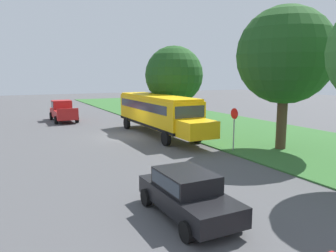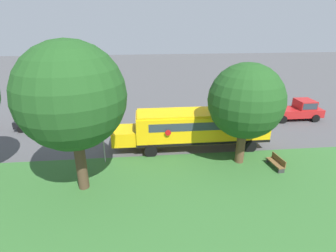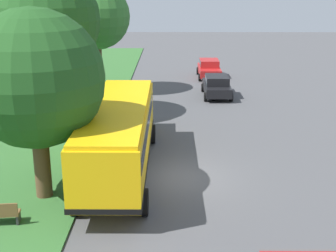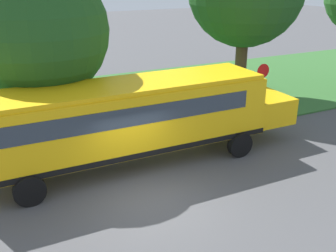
{
  "view_description": "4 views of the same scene",
  "coord_description": "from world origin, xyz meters",
  "px_view_note": "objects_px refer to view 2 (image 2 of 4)",
  "views": [
    {
      "loc": [
        8.16,
        24.04,
        4.81
      ],
      "look_at": [
        -2.38,
        3.09,
        1.11
      ],
      "focal_mm": 35.0,
      "sensor_mm": 36.0,
      "label": 1
    },
    {
      "loc": [
        -21.89,
        4.96,
        9.85
      ],
      "look_at": [
        -1.22,
        2.86,
        1.37
      ],
      "focal_mm": 28.0,
      "sensor_mm": 36.0,
      "label": 2
    },
    {
      "loc": [
        -0.57,
        -18.71,
        8.15
      ],
      "look_at": [
        -0.69,
        2.11,
        1.67
      ],
      "focal_mm": 50.0,
      "sensor_mm": 36.0,
      "label": 3
    },
    {
      "loc": [
        9.79,
        -4.17,
        6.82
      ],
      "look_at": [
        -2.52,
        1.83,
        1.39
      ],
      "focal_mm": 42.0,
      "sensor_mm": 36.0,
      "label": 4
    }
  ],
  "objects_px": {
    "stop_sign": "(103,142)",
    "park_bench": "(276,162)",
    "car_black_nearest": "(41,120)",
    "oak_tree_beside_bus": "(246,101)",
    "oak_tree_roadside_mid": "(74,96)",
    "school_bus": "(198,126)",
    "pickup_truck": "(298,109)"
  },
  "relations": [
    {
      "from": "oak_tree_beside_bus",
      "to": "stop_sign",
      "type": "bearing_deg",
      "value": 84.19
    },
    {
      "from": "oak_tree_roadside_mid",
      "to": "stop_sign",
      "type": "distance_m",
      "value": 5.34
    },
    {
      "from": "school_bus",
      "to": "oak_tree_beside_bus",
      "type": "bearing_deg",
      "value": -137.93
    },
    {
      "from": "pickup_truck",
      "to": "oak_tree_roadside_mid",
      "type": "height_order",
      "value": "oak_tree_roadside_mid"
    },
    {
      "from": "school_bus",
      "to": "pickup_truck",
      "type": "bearing_deg",
      "value": -65.13
    },
    {
      "from": "oak_tree_beside_bus",
      "to": "oak_tree_roadside_mid",
      "type": "bearing_deg",
      "value": 101.16
    },
    {
      "from": "school_bus",
      "to": "park_bench",
      "type": "relative_size",
      "value": 7.55
    },
    {
      "from": "car_black_nearest",
      "to": "park_bench",
      "type": "height_order",
      "value": "car_black_nearest"
    },
    {
      "from": "pickup_truck",
      "to": "oak_tree_beside_bus",
      "type": "relative_size",
      "value": 0.74
    },
    {
      "from": "car_black_nearest",
      "to": "oak_tree_roadside_mid",
      "type": "height_order",
      "value": "oak_tree_roadside_mid"
    },
    {
      "from": "car_black_nearest",
      "to": "oak_tree_beside_bus",
      "type": "height_order",
      "value": "oak_tree_beside_bus"
    },
    {
      "from": "school_bus",
      "to": "pickup_truck",
      "type": "relative_size",
      "value": 2.3
    },
    {
      "from": "car_black_nearest",
      "to": "oak_tree_roadside_mid",
      "type": "xyz_separation_m",
      "value": [
        -10.5,
        -6.16,
        5.14
      ]
    },
    {
      "from": "school_bus",
      "to": "pickup_truck",
      "type": "xyz_separation_m",
      "value": [
        5.48,
        -11.82,
        -0.85
      ]
    },
    {
      "from": "car_black_nearest",
      "to": "oak_tree_beside_bus",
      "type": "relative_size",
      "value": 0.6
    },
    {
      "from": "school_bus",
      "to": "park_bench",
      "type": "height_order",
      "value": "school_bus"
    },
    {
      "from": "car_black_nearest",
      "to": "pickup_truck",
      "type": "xyz_separation_m",
      "value": [
        -0.1,
        -26.07,
        0.2
      ]
    },
    {
      "from": "park_bench",
      "to": "oak_tree_beside_bus",
      "type": "bearing_deg",
      "value": 66.51
    },
    {
      "from": "oak_tree_beside_bus",
      "to": "pickup_truck",
      "type": "bearing_deg",
      "value": -48.16
    },
    {
      "from": "oak_tree_beside_bus",
      "to": "oak_tree_roadside_mid",
      "type": "height_order",
      "value": "oak_tree_roadside_mid"
    },
    {
      "from": "car_black_nearest",
      "to": "oak_tree_roadside_mid",
      "type": "relative_size",
      "value": 0.49
    },
    {
      "from": "car_black_nearest",
      "to": "stop_sign",
      "type": "distance_m",
      "value": 10.19
    },
    {
      "from": "oak_tree_beside_bus",
      "to": "park_bench",
      "type": "relative_size",
      "value": 4.45
    },
    {
      "from": "oak_tree_beside_bus",
      "to": "park_bench",
      "type": "xyz_separation_m",
      "value": [
        -1.0,
        -2.31,
        -4.27
      ]
    },
    {
      "from": "car_black_nearest",
      "to": "oak_tree_beside_bus",
      "type": "bearing_deg",
      "value": -116.57
    },
    {
      "from": "school_bus",
      "to": "park_bench",
      "type": "xyz_separation_m",
      "value": [
        -3.83,
        -4.86,
        -1.45
      ]
    },
    {
      "from": "pickup_truck",
      "to": "car_black_nearest",
      "type": "bearing_deg",
      "value": 89.78
    },
    {
      "from": "school_bus",
      "to": "car_black_nearest",
      "type": "xyz_separation_m",
      "value": [
        5.58,
        14.25,
        -1.05
      ]
    },
    {
      "from": "stop_sign",
      "to": "park_bench",
      "type": "height_order",
      "value": "stop_sign"
    },
    {
      "from": "stop_sign",
      "to": "oak_tree_roadside_mid",
      "type": "bearing_deg",
      "value": 165.53
    },
    {
      "from": "car_black_nearest",
      "to": "pickup_truck",
      "type": "relative_size",
      "value": 0.81
    },
    {
      "from": "car_black_nearest",
      "to": "park_bench",
      "type": "xyz_separation_m",
      "value": [
        -9.41,
        -19.11,
        -0.4
      ]
    }
  ]
}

